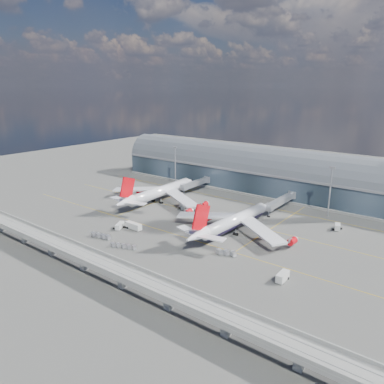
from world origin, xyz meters
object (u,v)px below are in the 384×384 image
Objects in this scene: cargo_train_1 at (123,246)px; service_truck_4 at (337,227)px; service_truck_2 at (134,226)px; floodlight_mast_right at (330,190)px; service_truck_0 at (120,226)px; cargo_train_0 at (101,236)px; service_truck_3 at (283,277)px; service_truck_5 at (182,206)px; service_truck_1 at (198,222)px; airliner_right at (233,222)px; airliner_left at (158,192)px; floodlight_mast_left at (175,165)px; cargo_train_2 at (226,253)px.

service_truck_4 is at bearing -19.58° from cargo_train_1.
cargo_train_1 is at bearing -143.48° from service_truck_2.
floodlight_mast_right reaches higher than service_truck_0.
service_truck_0 is at bearing -133.02° from floodlight_mast_right.
cargo_train_0 is at bearing 168.03° from service_truck_2.
floodlight_mast_right reaches higher than cargo_train_1.
service_truck_3 reaches higher than cargo_train_0.
service_truck_5 is 52.72m from cargo_train_0.
service_truck_1 is (25.42, 25.93, 0.10)m from service_truck_0.
airliner_left is at bearing 169.75° from airliner_right.
airliner_left is (15.85, -33.63, -7.93)m from floodlight_mast_left.
service_truck_5 is (-1.19, 36.88, -0.32)m from service_truck_2.
airliner_right is 51.94m from service_truck_0.
floodlight_mast_left is 3.04× the size of cargo_train_2.
floodlight_mast_right is 2.39× the size of cargo_train_0.
floodlight_mast_right is at bearing -26.85° from cargo_train_0.
airliner_right is at bearing -156.49° from service_truck_4.
service_truck_5 is at bearing -45.63° from floodlight_mast_left.
service_truck_1 is 40.32m from cargo_train_1.
service_truck_5 is (-39.08, 12.13, -3.76)m from airliner_right.
service_truck_1 is 34.54m from cargo_train_2.
service_truck_0 is 0.77× the size of service_truck_2.
service_truck_5 is at bearing 8.21° from cargo_train_0.
floodlight_mast_left reaches higher than cargo_train_0.
cargo_train_0 is at bearing 170.62° from service_truck_1.
airliner_right reaches higher than service_truck_0.
service_truck_2 is 20.58m from cargo_train_1.
airliner_right is 41.09m from service_truck_5.
service_truck_4 is (74.17, 56.27, -0.19)m from service_truck_2.
service_truck_3 is (54.34, -24.93, 0.09)m from service_truck_1.
service_truck_5 reaches higher than cargo_train_1.
floodlight_mast_left reaches higher than service_truck_1.
service_truck_0 is at bearing -147.38° from service_truck_5.
cargo_train_0 is (-77.95, -13.47, -0.65)m from service_truck_3.
service_truck_4 is 59.24m from cargo_train_2.
cargo_train_2 is at bearing -30.03° from airliner_left.
service_truck_5 is at bearing 176.96° from service_truck_4.
floodlight_mast_left is at bearing 27.99° from service_truck_2.
floodlight_mast_right is 4.78× the size of service_truck_5.
floodlight_mast_right is at bearing 104.18° from service_truck_4.
service_truck_5 is 0.50× the size of cargo_train_0.
service_truck_0 is at bearing -144.20° from airliner_right.
service_truck_5 is at bearing -151.94° from floodlight_mast_right.
service_truck_3 is at bearing -107.54° from service_truck_4.
service_truck_1 is 0.64× the size of service_truck_2.
service_truck_2 reaches higher than service_truck_1.
cargo_train_1 is (-62.37, -14.58, -0.77)m from service_truck_3.
service_truck_4 is at bearing 10.00° from service_truck_0.
floodlight_mast_left reaches higher than service_truck_0.
cargo_train_0 is at bearing 126.03° from cargo_train_2.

